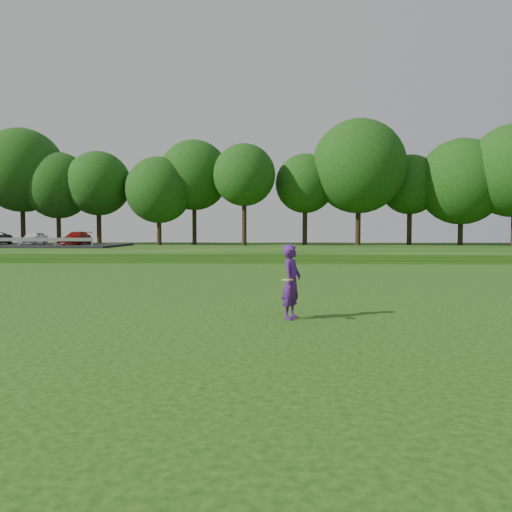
{
  "coord_description": "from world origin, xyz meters",
  "views": [
    {
      "loc": [
        2.24,
        -12.29,
        2.13
      ],
      "look_at": [
        1.65,
        3.57,
        1.3
      ],
      "focal_mm": 35.0,
      "sensor_mm": 36.0,
      "label": 1
    }
  ],
  "objects": [
    {
      "name": "ground",
      "position": [
        0.0,
        0.0,
        0.0
      ],
      "size": [
        140.0,
        140.0,
        0.0
      ],
      "primitive_type": "plane",
      "color": "#133F0C",
      "rests_on": "ground"
    },
    {
      "name": "treeline",
      "position": [
        0.0,
        38.0,
        8.1
      ],
      "size": [
        104.0,
        7.0,
        15.0
      ],
      "primitive_type": null,
      "color": "#123C0D",
      "rests_on": "berm"
    },
    {
      "name": "walking_path",
      "position": [
        0.0,
        20.0,
        0.02
      ],
      "size": [
        130.0,
        1.6,
        0.04
      ],
      "primitive_type": "cube",
      "color": "gray",
      "rests_on": "ground"
    },
    {
      "name": "woman",
      "position": [
        2.65,
        -0.44,
        0.89
      ],
      "size": [
        0.64,
        1.03,
        1.79
      ],
      "color": "#4C1A76",
      "rests_on": "ground"
    },
    {
      "name": "berm",
      "position": [
        0.0,
        34.0,
        0.3
      ],
      "size": [
        130.0,
        30.0,
        0.6
      ],
      "primitive_type": "cube",
      "color": "#133F0C",
      "rests_on": "ground"
    }
  ]
}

